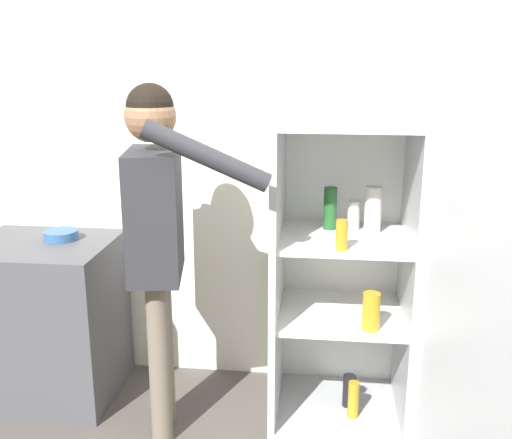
{
  "coord_description": "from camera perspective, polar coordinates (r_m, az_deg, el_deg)",
  "views": [
    {
      "loc": [
        0.05,
        -2.28,
        1.85
      ],
      "look_at": [
        -0.28,
        0.61,
        1.05
      ],
      "focal_mm": 42.0,
      "sensor_mm": 36.0,
      "label": 1
    }
  ],
  "objects": [
    {
      "name": "refrigerator",
      "position": [
        3.0,
        10.38,
        -5.82
      ],
      "size": [
        0.97,
        1.3,
        1.56
      ],
      "color": "#B7BABC",
      "rests_on": "ground_plane"
    },
    {
      "name": "counter",
      "position": [
        3.56,
        -19.28,
        -8.94
      ],
      "size": [
        0.75,
        0.63,
        0.88
      ],
      "color": "#4C4C51",
      "rests_on": "ground_plane"
    },
    {
      "name": "bowl",
      "position": [
        3.42,
        -18.08,
        -1.42
      ],
      "size": [
        0.18,
        0.18,
        0.05
      ],
      "color": "#335B8E",
      "rests_on": "counter"
    },
    {
      "name": "person",
      "position": [
        2.82,
        -9.41,
        0.11
      ],
      "size": [
        0.71,
        0.54,
        1.74
      ],
      "color": "#726656",
      "rests_on": "ground_plane"
    },
    {
      "name": "wall_back",
      "position": [
        3.31,
        5.61,
        5.23
      ],
      "size": [
        7.0,
        0.06,
        2.55
      ],
      "color": "silver",
      "rests_on": "ground_plane"
    }
  ]
}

